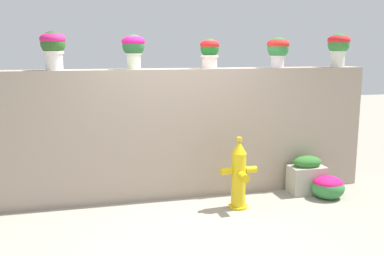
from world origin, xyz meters
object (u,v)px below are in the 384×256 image
object	(u,v)px
potted_plant_5	(339,45)
planter_box	(307,175)
fire_hydrant	(239,176)
potted_plant_3	(210,50)
potted_plant_1	(53,46)
flower_bush_left	(328,186)
potted_plant_4	(278,49)
potted_plant_2	(133,47)

from	to	relation	value
potted_plant_5	planter_box	bearing A→B (deg)	-148.78
potted_plant_5	fire_hydrant	distance (m)	2.52
fire_hydrant	potted_plant_5	bearing A→B (deg)	21.65
potted_plant_3	potted_plant_1	bearing A→B (deg)	-178.60
potted_plant_5	potted_plant_1	bearing A→B (deg)	-179.71
planter_box	potted_plant_3	bearing A→B (deg)	162.95
potted_plant_3	flower_bush_left	size ratio (longest dim) A/B	0.87
potted_plant_4	fire_hydrant	world-z (taller)	potted_plant_4
flower_bush_left	planter_box	size ratio (longest dim) A/B	0.85
potted_plant_5	planter_box	xyz separation A→B (m)	(-0.63, -0.38, -1.82)
potted_plant_4	potted_plant_5	world-z (taller)	potted_plant_5
potted_plant_1	potted_plant_5	xyz separation A→B (m)	(4.01, 0.02, 0.01)
fire_hydrant	planter_box	bearing A→B (deg)	15.79
potted_plant_4	flower_bush_left	distance (m)	2.05
potted_plant_5	flower_bush_left	bearing A→B (deg)	-124.35
potted_plant_1	potted_plant_5	world-z (taller)	potted_plant_5
potted_plant_1	potted_plant_4	world-z (taller)	potted_plant_1
potted_plant_1	potted_plant_3	bearing A→B (deg)	1.40
potted_plant_2	potted_plant_1	bearing A→B (deg)	-178.84
potted_plant_1	planter_box	bearing A→B (deg)	-6.07
flower_bush_left	planter_box	distance (m)	0.34
potted_plant_1	flower_bush_left	size ratio (longest dim) A/B	1.04
potted_plant_1	potted_plant_5	size ratio (longest dim) A/B	0.99
potted_plant_2	potted_plant_3	bearing A→B (deg)	1.63
potted_plant_3	flower_bush_left	distance (m)	2.49
fire_hydrant	flower_bush_left	size ratio (longest dim) A/B	2.02
potted_plant_2	flower_bush_left	size ratio (longest dim) A/B	0.97
potted_plant_1	flower_bush_left	distance (m)	4.09
fire_hydrant	potted_plant_2	bearing A→B (deg)	150.26
potted_plant_3	potted_plant_4	size ratio (longest dim) A/B	0.94
potted_plant_4	flower_bush_left	world-z (taller)	potted_plant_4
potted_plant_5	planter_box	size ratio (longest dim) A/B	0.90
potted_plant_5	potted_plant_2	bearing A→B (deg)	-180.00
potted_plant_4	flower_bush_left	size ratio (longest dim) A/B	0.92
potted_plant_5	flower_bush_left	size ratio (longest dim) A/B	1.05
potted_plant_2	potted_plant_4	distance (m)	2.04
potted_plant_5	fire_hydrant	size ratio (longest dim) A/B	0.52
planter_box	potted_plant_4	bearing A→B (deg)	133.34
potted_plant_2	potted_plant_5	xyz separation A→B (m)	(3.01, 0.00, 0.02)
planter_box	flower_bush_left	bearing A→B (deg)	-54.78
fire_hydrant	planter_box	distance (m)	1.20
fire_hydrant	planter_box	world-z (taller)	fire_hydrant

